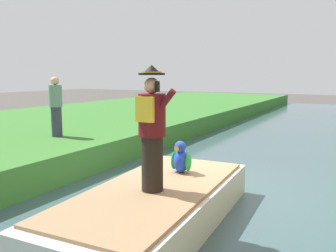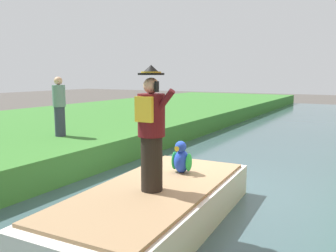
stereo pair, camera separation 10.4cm
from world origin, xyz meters
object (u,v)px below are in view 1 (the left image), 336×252
(boat, at_px, (155,206))
(person_bystander, at_px, (56,106))
(person_pirate, at_px, (152,129))
(parrot_plush, at_px, (181,159))

(boat, xyz_separation_m, person_bystander, (-4.45, 2.27, 1.18))
(boat, bearing_deg, person_pirate, -72.50)
(boat, height_order, person_pirate, person_pirate)
(person_pirate, xyz_separation_m, parrot_plush, (-0.07, 1.07, -0.68))
(person_bystander, bearing_deg, boat, -26.98)
(boat, distance_m, parrot_plush, 1.06)
(person_pirate, xyz_separation_m, person_bystander, (-4.50, 2.43, -0.06))
(person_pirate, distance_m, person_bystander, 5.12)
(person_pirate, bearing_deg, person_bystander, 155.04)
(parrot_plush, bearing_deg, boat, -89.10)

